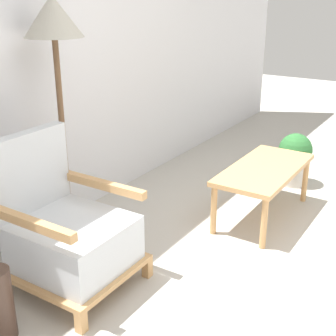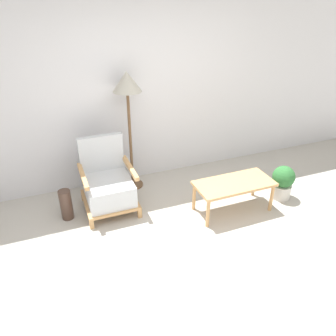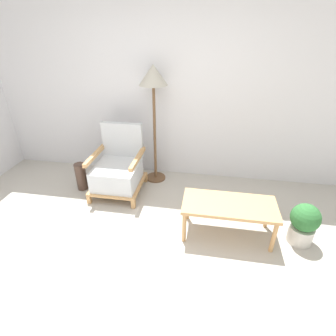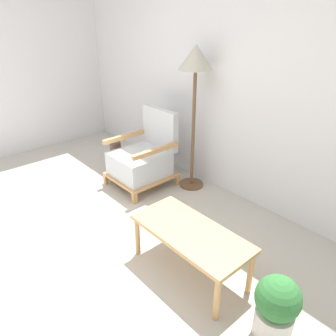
{
  "view_description": "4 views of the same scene",
  "coord_description": "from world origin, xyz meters",
  "px_view_note": "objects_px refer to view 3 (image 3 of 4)",
  "views": [
    {
      "loc": [
        -2.25,
        -0.28,
        1.65
      ],
      "look_at": [
        0.17,
        1.27,
        0.55
      ],
      "focal_mm": 50.0,
      "sensor_mm": 36.0,
      "label": 1
    },
    {
      "loc": [
        -1.13,
        -2.05,
        2.49
      ],
      "look_at": [
        0.17,
        1.27,
        0.55
      ],
      "focal_mm": 35.0,
      "sensor_mm": 36.0,
      "label": 2
    },
    {
      "loc": [
        0.62,
        -1.42,
        2.06
      ],
      "look_at": [
        0.17,
        1.27,
        0.55
      ],
      "focal_mm": 28.0,
      "sensor_mm": 36.0,
      "label": 3
    },
    {
      "loc": [
        2.32,
        -0.62,
        1.96
      ],
      "look_at": [
        0.17,
        1.27,
        0.55
      ],
      "focal_mm": 35.0,
      "sensor_mm": 36.0,
      "label": 4
    }
  ],
  "objects_px": {
    "coffee_table": "(229,208)",
    "armchair": "(118,169)",
    "potted_plant": "(304,223)",
    "vase": "(81,177)",
    "floor_lamp": "(153,85)"
  },
  "relations": [
    {
      "from": "armchair",
      "to": "potted_plant",
      "type": "bearing_deg",
      "value": -15.77
    },
    {
      "from": "floor_lamp",
      "to": "potted_plant",
      "type": "bearing_deg",
      "value": -29.9
    },
    {
      "from": "floor_lamp",
      "to": "vase",
      "type": "bearing_deg",
      "value": -155.04
    },
    {
      "from": "coffee_table",
      "to": "armchair",
      "type": "bearing_deg",
      "value": 156.2
    },
    {
      "from": "coffee_table",
      "to": "vase",
      "type": "distance_m",
      "value": 2.07
    },
    {
      "from": "vase",
      "to": "potted_plant",
      "type": "xyz_separation_m",
      "value": [
        2.75,
        -0.58,
        0.05
      ]
    },
    {
      "from": "floor_lamp",
      "to": "coffee_table",
      "type": "distance_m",
      "value": 1.78
    },
    {
      "from": "floor_lamp",
      "to": "armchair",
      "type": "bearing_deg",
      "value": -136.62
    },
    {
      "from": "potted_plant",
      "to": "coffee_table",
      "type": "bearing_deg",
      "value": -179.15
    },
    {
      "from": "coffee_table",
      "to": "vase",
      "type": "relative_size",
      "value": 2.51
    },
    {
      "from": "armchair",
      "to": "coffee_table",
      "type": "height_order",
      "value": "armchair"
    },
    {
      "from": "floor_lamp",
      "to": "potted_plant",
      "type": "distance_m",
      "value": 2.35
    },
    {
      "from": "floor_lamp",
      "to": "coffee_table",
      "type": "relative_size",
      "value": 1.66
    },
    {
      "from": "vase",
      "to": "coffee_table",
      "type": "bearing_deg",
      "value": -16.63
    },
    {
      "from": "armchair",
      "to": "vase",
      "type": "height_order",
      "value": "armchair"
    }
  ]
}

